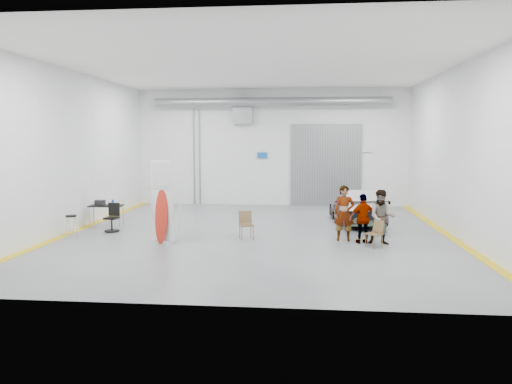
# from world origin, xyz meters

# --- Properties ---
(ground) EXTENTS (16.00, 16.00, 0.00)m
(ground) POSITION_xyz_m (0.00, 0.00, 0.00)
(ground) COLOR slate
(ground) RESTS_ON ground
(room_shell) EXTENTS (14.02, 16.18, 6.01)m
(room_shell) POSITION_xyz_m (0.24, 2.22, 4.08)
(room_shell) COLOR silver
(room_shell) RESTS_ON ground
(sedan_car) EXTENTS (2.26, 4.42, 1.23)m
(sedan_car) POSITION_xyz_m (3.86, 2.60, 0.61)
(sedan_car) COLOR white
(sedan_car) RESTS_ON ground
(person_a) EXTENTS (0.73, 0.51, 1.89)m
(person_a) POSITION_xyz_m (3.05, -0.99, 0.95)
(person_a) COLOR #91664F
(person_a) RESTS_ON ground
(person_b) EXTENTS (0.91, 0.71, 1.81)m
(person_b) POSITION_xyz_m (4.22, -1.50, 0.90)
(person_b) COLOR #446A7D
(person_b) RESTS_ON ground
(person_c) EXTENTS (1.02, 0.61, 1.65)m
(person_c) POSITION_xyz_m (3.64, -1.36, 0.83)
(person_c) COLOR #994C33
(person_c) RESTS_ON ground
(surfboard_display) EXTENTS (0.80, 0.40, 2.93)m
(surfboard_display) POSITION_xyz_m (-2.88, -2.10, 1.19)
(surfboard_display) COLOR white
(surfboard_display) RESTS_ON ground
(folding_chair_near) EXTENTS (0.57, 0.60, 0.96)m
(folding_chair_near) POSITION_xyz_m (-0.28, -1.07, 0.30)
(folding_chair_near) COLOR brown
(folding_chair_near) RESTS_ON ground
(folding_chair_far) EXTENTS (0.57, 0.67, 0.87)m
(folding_chair_far) POSITION_xyz_m (3.92, -2.01, 0.27)
(folding_chair_far) COLOR brown
(folding_chair_far) RESTS_ON ground
(shop_stool) EXTENTS (0.39, 0.39, 0.77)m
(shop_stool) POSITION_xyz_m (-6.47, -1.25, 0.38)
(shop_stool) COLOR black
(shop_stool) RESTS_ON ground
(work_table) EXTENTS (1.35, 0.76, 1.06)m
(work_table) POSITION_xyz_m (-6.22, 1.10, 0.82)
(work_table) COLOR gray
(work_table) RESTS_ON ground
(office_chair) EXTENTS (0.56, 0.56, 1.04)m
(office_chair) POSITION_xyz_m (-5.43, -0.12, 0.46)
(office_chair) COLOR black
(office_chair) RESTS_ON ground
(trunk_lid) EXTENTS (1.43, 0.87, 0.04)m
(trunk_lid) POSITION_xyz_m (3.86, 0.74, 1.25)
(trunk_lid) COLOR silver
(trunk_lid) RESTS_ON sedan_car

